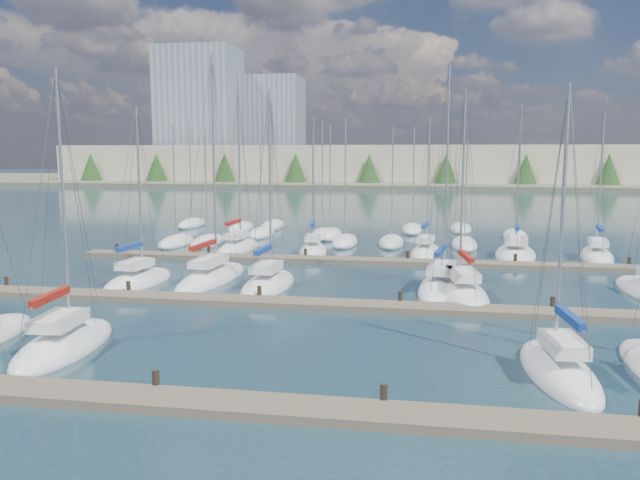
% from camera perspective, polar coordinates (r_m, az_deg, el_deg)
% --- Properties ---
extents(ground, '(400.00, 400.00, 0.00)m').
position_cam_1_polar(ground, '(77.48, 5.64, 1.80)').
color(ground, '#243E49').
rests_on(ground, ground).
extents(dock_near, '(44.00, 1.93, 1.10)m').
position_cam_1_polar(dock_near, '(21.24, -5.54, -14.94)').
color(dock_near, '#6B5E4C').
rests_on(dock_near, ground).
extents(dock_mid, '(44.00, 1.93, 1.10)m').
position_cam_1_polar(dock_mid, '(34.28, 0.56, -5.91)').
color(dock_mid, '#6B5E4C').
rests_on(dock_mid, ground).
extents(dock_far, '(44.00, 1.93, 1.10)m').
position_cam_1_polar(dock_far, '(47.87, 3.18, -1.89)').
color(dock_far, '#6B5E4C').
rests_on(dock_far, ground).
extents(sailboat_l, '(3.81, 8.69, 12.76)m').
position_cam_1_polar(sailboat_l, '(37.91, 12.81, -4.71)').
color(sailboat_l, white).
rests_on(sailboat_l, ground).
extents(sailboat_e, '(2.98, 7.36, 11.68)m').
position_cam_1_polar(sailboat_e, '(25.84, 20.99, -11.11)').
color(sailboat_e, white).
rests_on(sailboat_e, ground).
extents(sailboat_q, '(4.22, 9.32, 12.93)m').
position_cam_1_polar(sailboat_q, '(53.24, 17.44, -1.22)').
color(sailboat_q, white).
rests_on(sailboat_q, ground).
extents(sailboat_o, '(3.00, 6.46, 12.03)m').
position_cam_1_polar(sailboat_o, '(52.27, -0.63, -0.98)').
color(sailboat_o, white).
rests_on(sailboat_o, ground).
extents(sailboat_n, '(2.88, 8.17, 14.51)m').
position_cam_1_polar(sailboat_n, '(54.32, -7.52, -0.71)').
color(sailboat_n, white).
rests_on(sailboat_n, ground).
extents(sailboat_i, '(3.39, 9.75, 15.42)m').
position_cam_1_polar(sailboat_i, '(41.97, -9.87, -3.37)').
color(sailboat_i, white).
rests_on(sailboat_i, ground).
extents(sailboat_j, '(2.97, 7.72, 12.92)m').
position_cam_1_polar(sailboat_j, '(39.33, -4.76, -4.06)').
color(sailboat_j, white).
rests_on(sailboat_j, ground).
extents(sailboat_p, '(3.18, 7.23, 12.12)m').
position_cam_1_polar(sailboat_p, '(52.15, 9.64, -1.13)').
color(sailboat_p, white).
rests_on(sailboat_p, ground).
extents(sailboat_k, '(4.06, 9.85, 14.37)m').
position_cam_1_polar(sailboat_k, '(39.82, 11.09, -4.03)').
color(sailboat_k, white).
rests_on(sailboat_k, ground).
extents(sailboat_r, '(3.64, 8.48, 13.48)m').
position_cam_1_polar(sailboat_r, '(54.40, 23.98, -1.34)').
color(sailboat_r, white).
rests_on(sailboat_r, ground).
extents(sailboat_c, '(3.50, 7.75, 12.67)m').
position_cam_1_polar(sailboat_c, '(29.47, -22.33, -8.82)').
color(sailboat_c, white).
rests_on(sailboat_c, ground).
extents(sailboat_h, '(3.33, 7.21, 11.98)m').
position_cam_1_polar(sailboat_h, '(41.92, -16.28, -3.61)').
color(sailboat_h, white).
rests_on(sailboat_h, ground).
extents(distant_boats, '(36.93, 20.75, 13.30)m').
position_cam_1_polar(distant_boats, '(61.89, 0.59, 0.53)').
color(distant_boats, '#9EA0A5').
rests_on(distant_boats, ground).
extents(shoreline, '(400.00, 60.00, 38.00)m').
position_cam_1_polar(shoreline, '(167.64, 3.23, 7.75)').
color(shoreline, '#666B51').
rests_on(shoreline, ground).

